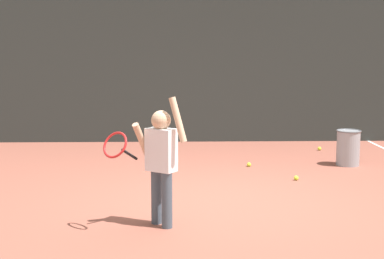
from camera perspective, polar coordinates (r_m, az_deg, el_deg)
name	(u,v)px	position (r m, az deg, el deg)	size (l,w,h in m)	color
ground_plane	(220,199)	(6.93, 2.89, -7.07)	(20.00, 20.00, 0.00)	brown
back_fence_windscreen	(204,59)	(11.05, 1.21, 7.14)	(11.87, 0.08, 3.25)	#282D2B
fence_post_1	(56,55)	(11.35, -13.68, 7.32)	(0.09, 0.09, 3.40)	slate
fence_post_2	(204,55)	(11.11, 1.19, 7.54)	(0.09, 0.09, 3.40)	slate
fence_post_3	(350,55)	(11.61, 15.72, 7.26)	(0.09, 0.09, 3.40)	slate
tennis_player	(159,157)	(5.74, -3.34, -2.81)	(0.89, 0.52, 1.35)	#3F4C59
ball_hopper	(348,147)	(9.18, 15.58, -1.75)	(0.38, 0.38, 0.56)	gray
tennis_ball_0	(296,178)	(8.01, 10.54, -4.86)	(0.07, 0.07, 0.07)	#CCE033
tennis_ball_1	(319,149)	(10.45, 12.82, -1.90)	(0.07, 0.07, 0.07)	#CCE033
tennis_ball_4	(249,165)	(8.83, 5.81, -3.56)	(0.07, 0.07, 0.07)	#CCE033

